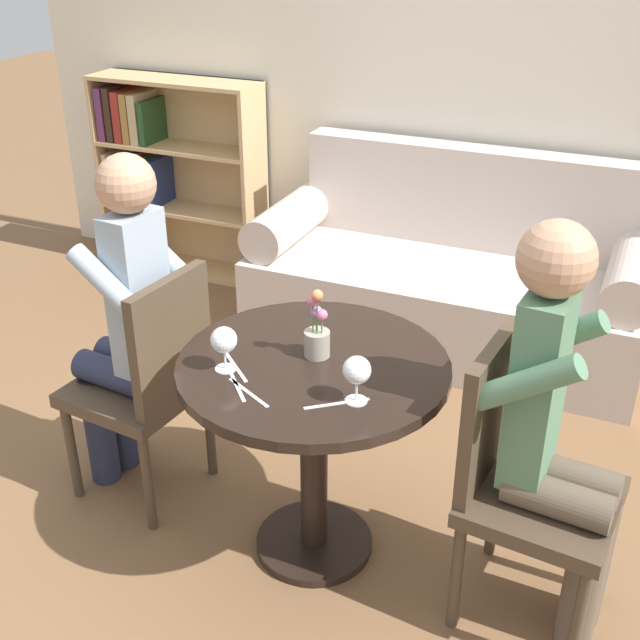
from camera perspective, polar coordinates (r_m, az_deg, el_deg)
name	(u,v)px	position (r m, az deg, el deg)	size (l,w,h in m)	color
ground_plane	(314,545)	(2.88, -0.41, -15.70)	(16.00, 16.00, 0.00)	brown
back_wall	(488,50)	(4.12, 11.84, 18.25)	(5.20, 0.05, 2.70)	silver
round_table	(314,408)	(2.53, -0.45, -6.30)	(0.84, 0.84, 0.74)	black
couch	(448,282)	(4.02, 9.07, 2.67)	(1.89, 0.80, 0.92)	beige
bookshelf_left	(164,172)	(4.86, -11.02, 10.28)	(0.99, 0.28, 1.13)	tan
chair_left	(150,378)	(2.88, -12.01, -4.06)	(0.46, 0.46, 0.90)	#473828
chair_right	(520,475)	(2.45, 14.05, -10.62)	(0.46, 0.46, 0.90)	#473828
person_left	(126,326)	(2.85, -13.63, -0.40)	(0.44, 0.37, 1.29)	#282D47
person_right	(558,431)	(2.32, 16.60, -7.57)	(0.44, 0.37, 1.29)	brown
wine_glass_left	(224,341)	(2.37, -6.85, -1.52)	(0.08, 0.08, 0.14)	white
wine_glass_right	(357,372)	(2.21, 2.64, -3.69)	(0.08, 0.08, 0.14)	white
flower_vase	(317,334)	(2.43, -0.22, -0.98)	(0.08, 0.08, 0.23)	#9E9384
knife_left_setting	(248,392)	(2.30, -5.11, -5.16)	(0.17, 0.10, 0.00)	silver
fork_left_setting	(236,367)	(2.43, -6.03, -3.33)	(0.15, 0.14, 0.00)	silver
knife_right_setting	(337,404)	(2.24, 1.20, -5.97)	(0.16, 0.13, 0.00)	silver
fork_right_setting	(236,385)	(2.34, -5.98, -4.59)	(0.14, 0.15, 0.00)	silver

